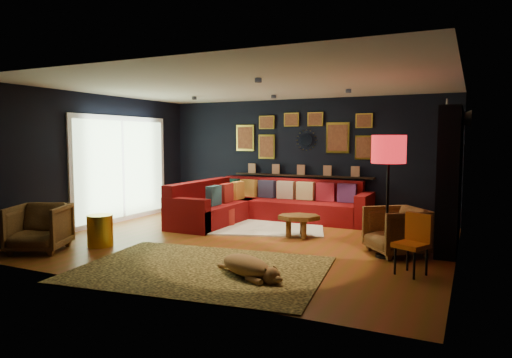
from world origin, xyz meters
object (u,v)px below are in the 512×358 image
at_px(armchair_right, 396,229).
at_px(orange_chair, 414,239).
at_px(floor_lamp, 389,154).
at_px(dog, 246,262).
at_px(pouf, 223,216).
at_px(gold_stool, 100,231).
at_px(sectional, 259,206).
at_px(armchair_left, 39,226).
at_px(coffee_table, 299,219).

height_order(armchair_right, orange_chair, armchair_right).
xyz_separation_m(floor_lamp, dog, (-1.41, -1.75, -1.31)).
relative_size(pouf, gold_stool, 0.95).
bearing_deg(pouf, armchair_right, -14.06).
xyz_separation_m(sectional, armchair_left, (-1.94, -3.81, 0.08)).
bearing_deg(floor_lamp, dog, -128.86).
height_order(orange_chair, dog, orange_chair).
relative_size(pouf, armchair_left, 0.60).
distance_m(armchair_right, gold_stool, 4.64).
bearing_deg(pouf, coffee_table, -13.45).
distance_m(armchair_left, armchair_right, 5.43).
xyz_separation_m(coffee_table, floor_lamp, (1.61, -0.67, 1.18)).
xyz_separation_m(gold_stool, floor_lamp, (4.29, 1.28, 1.25)).
relative_size(armchair_left, gold_stool, 1.58).
height_order(sectional, pouf, sectional).
bearing_deg(pouf, armchair_left, -116.15).
distance_m(sectional, floor_lamp, 3.67).
bearing_deg(orange_chair, coffee_table, 172.53).
relative_size(sectional, floor_lamp, 1.92).
bearing_deg(floor_lamp, coffee_table, 157.31).
xyz_separation_m(sectional, floor_lamp, (2.93, -1.86, 1.18)).
distance_m(armchair_right, floor_lamp, 1.14).
xyz_separation_m(coffee_table, orange_chair, (2.07, -1.38, 0.13)).
bearing_deg(orange_chair, armchair_right, 137.23).
relative_size(gold_stool, floor_lamp, 0.28).
xyz_separation_m(sectional, armchair_right, (3.04, -1.64, 0.07)).
bearing_deg(armchair_right, orange_chair, -17.32).
height_order(coffee_table, armchair_left, armchair_left).
bearing_deg(gold_stool, coffee_table, 36.07).
distance_m(pouf, dog, 3.46).
relative_size(sectional, armchair_left, 4.27).
distance_m(sectional, armchair_left, 4.27).
distance_m(sectional, gold_stool, 3.42).
bearing_deg(coffee_table, armchair_right, -14.68).
relative_size(armchair_right, gold_stool, 1.55).
distance_m(armchair_right, dog, 2.49).
bearing_deg(sectional, dog, -67.14).
distance_m(floor_lamp, dog, 2.60).
relative_size(sectional, dog, 3.03).
xyz_separation_m(pouf, armchair_right, (3.48, -0.87, 0.21)).
bearing_deg(orange_chair, dog, -124.63).
xyz_separation_m(pouf, orange_chair, (3.83, -1.80, 0.27)).
bearing_deg(sectional, armchair_right, -28.31).
bearing_deg(armchair_left, coffee_table, 13.54).
xyz_separation_m(sectional, dog, (1.52, -3.61, -0.13)).
relative_size(pouf, floor_lamp, 0.27).
relative_size(armchair_left, armchair_right, 1.02).
bearing_deg(armchair_right, gold_stool, -109.42).
bearing_deg(armchair_left, pouf, 38.59).
relative_size(armchair_right, dog, 0.70).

